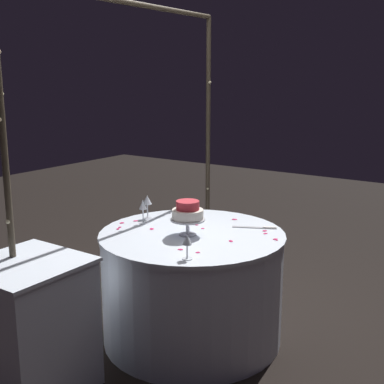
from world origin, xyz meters
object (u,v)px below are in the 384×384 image
object	(u,v)px
decorative_arch	(129,121)
side_table	(30,328)
wine_glass_3	(195,206)
wine_glass_1	(187,242)
cake_knife	(257,227)
wine_glass_2	(147,201)
main_table	(192,286)
wine_glass_0	(143,206)
tiered_cake	(188,213)

from	to	relation	value
decorative_arch	side_table	world-z (taller)	decorative_arch
decorative_arch	side_table	distance (m)	1.45
decorative_arch	wine_glass_3	size ratio (longest dim) A/B	15.47
wine_glass_1	cake_knife	bearing A→B (deg)	-3.63
side_table	wine_glass_3	distance (m)	1.35
side_table	wine_glass_2	size ratio (longest dim) A/B	4.54
main_table	wine_glass_0	bearing A→B (deg)	91.39
tiered_cake	cake_knife	distance (m)	0.51
decorative_arch	wine_glass_3	bearing A→B (deg)	-54.99
wine_glass_0	tiered_cake	bearing A→B (deg)	-96.53
wine_glass_3	wine_glass_0	bearing A→B (deg)	136.15
tiered_cake	cake_knife	world-z (taller)	tiered_cake
tiered_cake	wine_glass_1	size ratio (longest dim) A/B	1.61
wine_glass_3	cake_knife	size ratio (longest dim) A/B	0.52
tiered_cake	main_table	bearing A→B (deg)	5.57
tiered_cake	wine_glass_2	distance (m)	0.50
wine_glass_3	cake_knife	xyz separation A→B (m)	(0.08, -0.45, -0.10)
wine_glass_0	wine_glass_1	xyz separation A→B (m)	(-0.40, -0.65, -0.02)
wine_glass_1	cake_knife	world-z (taller)	wine_glass_1
wine_glass_1	side_table	bearing A→B (deg)	132.61
tiered_cake	side_table	bearing A→B (deg)	157.48
decorative_arch	wine_glass_0	size ratio (longest dim) A/B	13.06
wine_glass_1	main_table	bearing A→B (deg)	31.26
wine_glass_0	wine_glass_3	bearing A→B (deg)	-43.85
wine_glass_0	cake_knife	xyz separation A→B (m)	(0.35, -0.70, -0.12)
decorative_arch	wine_glass_3	world-z (taller)	decorative_arch
wine_glass_1	wine_glass_3	world-z (taller)	wine_glass_3
main_table	cake_knife	size ratio (longest dim) A/B	4.40
main_table	tiered_cake	world-z (taller)	tiered_cake
main_table	side_table	distance (m)	1.07
tiered_cake	wine_glass_2	world-z (taller)	tiered_cake
decorative_arch	wine_glass_3	distance (m)	0.74
wine_glass_0	wine_glass_1	distance (m)	0.77
wine_glass_0	wine_glass_1	bearing A→B (deg)	-121.81
side_table	tiered_cake	world-z (taller)	tiered_cake
wine_glass_3	tiered_cake	bearing A→B (deg)	-153.55
wine_glass_0	wine_glass_2	bearing A→B (deg)	26.72
side_table	wine_glass_0	xyz separation A→B (m)	(0.99, 0.01, 0.47)
decorative_arch	wine_glass_1	bearing A→B (deg)	-118.44
decorative_arch	main_table	bearing A→B (deg)	-89.87
tiered_cake	wine_glass_3	distance (m)	0.35
wine_glass_0	wine_glass_2	world-z (taller)	same
wine_glass_1	decorative_arch	bearing A→B (deg)	61.56
decorative_arch	main_table	world-z (taller)	decorative_arch
side_table	wine_glass_3	xyz separation A→B (m)	(1.25, -0.24, 0.46)
wine_glass_2	wine_glass_1	bearing A→B (deg)	-126.38
wine_glass_1	wine_glass_3	xyz separation A→B (m)	(0.67, 0.40, 0.00)
decorative_arch	cake_knife	bearing A→B (deg)	-67.43
cake_knife	tiered_cake	bearing A→B (deg)	143.16
wine_glass_0	side_table	bearing A→B (deg)	-179.18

